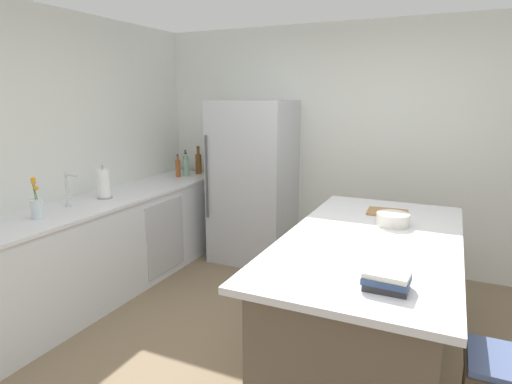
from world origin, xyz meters
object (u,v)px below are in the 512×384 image
object	(u,v)px
mixing_bowl	(393,219)
cookbook_stack	(386,280)
refrigerator	(253,182)
olive_oil_bottle	(186,165)
kitchen_island	(368,300)
gin_bottle	(186,166)
paper_towel_roll	(104,184)
whiskey_bottle	(198,163)
sink_faucet	(68,189)
cutting_board	(387,212)
vinegar_bottle	(178,168)
flower_vase	(37,206)

from	to	relation	value
mixing_bowl	cookbook_stack	bearing A→B (deg)	-84.22
refrigerator	olive_oil_bottle	bearing A→B (deg)	176.28
refrigerator	kitchen_island	bearing A→B (deg)	-43.29
gin_bottle	cookbook_stack	distance (m)	3.43
paper_towel_roll	mixing_bowl	xyz separation A→B (m)	(2.56, 0.19, -0.08)
paper_towel_roll	whiskey_bottle	size ratio (longest dim) A/B	0.94
mixing_bowl	sink_faucet	bearing A→B (deg)	-167.74
refrigerator	gin_bottle	xyz separation A→B (m)	(-0.87, -0.04, 0.12)
kitchen_island	whiskey_bottle	xyz separation A→B (m)	(-2.38, 1.62, 0.58)
cutting_board	cookbook_stack	bearing A→B (deg)	-82.29
refrigerator	vinegar_bottle	bearing A→B (deg)	-170.98
olive_oil_bottle	gin_bottle	size ratio (longest dim) A/B	1.06
sink_faucet	olive_oil_bottle	distance (m)	1.77
vinegar_bottle	cookbook_stack	distance (m)	3.40
sink_faucet	whiskey_bottle	xyz separation A→B (m)	(0.14, 1.85, -0.02)
refrigerator	vinegar_bottle	world-z (taller)	refrigerator
flower_vase	whiskey_bottle	bearing A→B (deg)	88.08
flower_vase	vinegar_bottle	bearing A→B (deg)	90.73
refrigerator	cutting_board	bearing A→B (deg)	-27.45
cookbook_stack	cutting_board	world-z (taller)	cookbook_stack
refrigerator	whiskey_bottle	size ratio (longest dim) A/B	5.39
refrigerator	paper_towel_roll	world-z (taller)	refrigerator
flower_vase	mixing_bowl	distance (m)	2.70
whiskey_bottle	olive_oil_bottle	size ratio (longest dim) A/B	1.14
kitchen_island	gin_bottle	bearing A→B (deg)	149.47
gin_bottle	mixing_bowl	world-z (taller)	gin_bottle
paper_towel_roll	cutting_board	size ratio (longest dim) A/B	0.97
flower_vase	vinegar_bottle	xyz separation A→B (m)	(-0.02, 1.92, 0.01)
refrigerator	gin_bottle	size ratio (longest dim) A/B	6.51
cookbook_stack	gin_bottle	bearing A→B (deg)	140.12
kitchen_island	olive_oil_bottle	xyz separation A→B (m)	(-2.50, 1.54, 0.56)
paper_towel_roll	cookbook_stack	bearing A→B (deg)	-18.78
gin_bottle	vinegar_bottle	bearing A→B (deg)	-111.33
cutting_board	whiskey_bottle	bearing A→B (deg)	157.97
kitchen_island	flower_vase	distance (m)	2.58
flower_vase	gin_bottle	size ratio (longest dim) A/B	1.18
whiskey_bottle	vinegar_bottle	size ratio (longest dim) A/B	1.25
olive_oil_bottle	cookbook_stack	bearing A→B (deg)	-40.40
olive_oil_bottle	mixing_bowl	size ratio (longest dim) A/B	1.25
sink_faucet	mixing_bowl	world-z (taller)	sink_faucet
kitchen_island	cookbook_stack	size ratio (longest dim) A/B	9.78
kitchen_island	mixing_bowl	world-z (taller)	mixing_bowl
flower_vase	whiskey_bottle	xyz separation A→B (m)	(0.07, 2.21, 0.03)
flower_vase	mixing_bowl	bearing A→B (deg)	20.07
gin_bottle	flower_vase	bearing A→B (deg)	-90.45
kitchen_island	olive_oil_bottle	size ratio (longest dim) A/B	7.49
refrigerator	vinegar_bottle	xyz separation A→B (m)	(-0.91, -0.14, 0.12)
paper_towel_roll	cookbook_stack	world-z (taller)	paper_towel_roll
kitchen_island	gin_bottle	xyz separation A→B (m)	(-2.43, 1.44, 0.56)
kitchen_island	flower_vase	size ratio (longest dim) A/B	6.71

